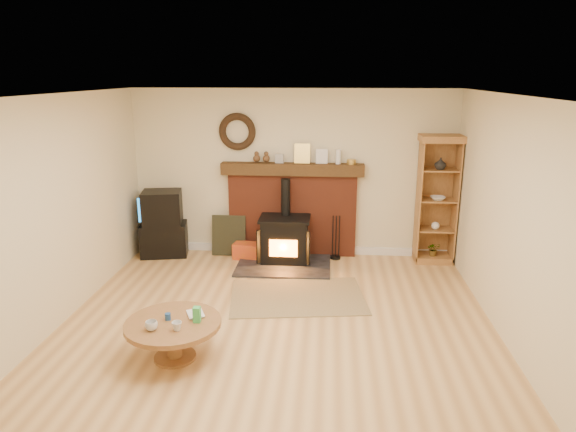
# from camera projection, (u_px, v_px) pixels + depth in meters

# --- Properties ---
(ground) EXTENTS (5.50, 5.50, 0.00)m
(ground) POSITION_uv_depth(u_px,v_px,m) (274.00, 335.00, 5.72)
(ground) COLOR tan
(ground) RESTS_ON ground
(room_shell) EXTENTS (5.02, 5.52, 2.61)m
(room_shell) POSITION_uv_depth(u_px,v_px,m) (273.00, 182.00, 5.35)
(room_shell) COLOR beige
(room_shell) RESTS_ON ground
(chimney_breast) EXTENTS (2.20, 0.22, 1.78)m
(chimney_breast) POSITION_uv_depth(u_px,v_px,m) (292.00, 206.00, 8.07)
(chimney_breast) COLOR brown
(chimney_breast) RESTS_ON ground
(wood_stove) EXTENTS (1.40, 1.00, 1.27)m
(wood_stove) POSITION_uv_depth(u_px,v_px,m) (285.00, 241.00, 7.82)
(wood_stove) COLOR black
(wood_stove) RESTS_ON ground
(area_rug) EXTENTS (1.86, 1.40, 0.01)m
(area_rug) POSITION_uv_depth(u_px,v_px,m) (297.00, 297.00, 6.68)
(area_rug) COLOR brown
(area_rug) RESTS_ON ground
(tv_unit) EXTENTS (0.79, 0.62, 1.04)m
(tv_unit) POSITION_uv_depth(u_px,v_px,m) (163.00, 225.00, 8.12)
(tv_unit) COLOR black
(tv_unit) RESTS_ON ground
(curio_cabinet) EXTENTS (0.62, 0.45, 1.95)m
(curio_cabinet) POSITION_uv_depth(u_px,v_px,m) (436.00, 199.00, 7.74)
(curio_cabinet) COLOR brown
(curio_cabinet) RESTS_ON ground
(firelog_box) EXTENTS (0.44, 0.32, 0.25)m
(firelog_box) POSITION_uv_depth(u_px,v_px,m) (247.00, 251.00, 8.05)
(firelog_box) COLOR orange
(firelog_box) RESTS_ON ground
(leaning_painting) EXTENTS (0.54, 0.14, 0.64)m
(leaning_painting) POSITION_uv_depth(u_px,v_px,m) (229.00, 235.00, 8.16)
(leaning_painting) COLOR black
(leaning_painting) RESTS_ON ground
(fire_tools) EXTENTS (0.16, 0.16, 0.70)m
(fire_tools) POSITION_uv_depth(u_px,v_px,m) (336.00, 251.00, 8.03)
(fire_tools) COLOR black
(fire_tools) RESTS_ON ground
(coffee_table) EXTENTS (0.97, 0.97, 0.57)m
(coffee_table) POSITION_uv_depth(u_px,v_px,m) (173.00, 329.00, 5.16)
(coffee_table) COLOR brown
(coffee_table) RESTS_ON ground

